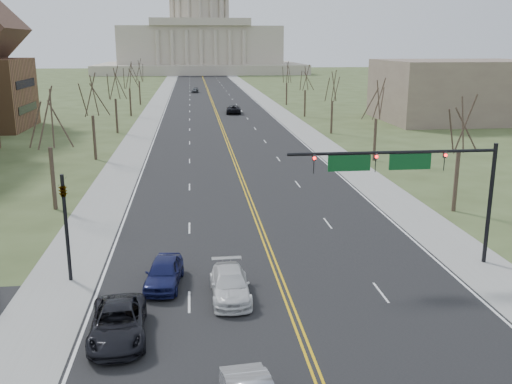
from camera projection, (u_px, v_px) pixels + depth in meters
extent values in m
cube|color=black|center=(213.00, 103.00, 125.50)|extent=(20.00, 380.00, 0.01)
cube|color=black|center=(301.00, 335.00, 25.49)|extent=(120.00, 14.00, 0.01)
cube|color=gray|center=(157.00, 103.00, 124.20)|extent=(4.00, 380.00, 0.03)
cube|color=gray|center=(266.00, 102.00, 126.79)|extent=(4.00, 380.00, 0.03)
cube|color=gold|center=(213.00, 103.00, 125.49)|extent=(0.42, 380.00, 0.01)
cube|color=silver|center=(168.00, 103.00, 124.43)|extent=(0.15, 380.00, 0.01)
cube|color=silver|center=(257.00, 102.00, 126.55)|extent=(0.15, 380.00, 0.01)
cube|color=#B5A797|center=(201.00, 68.00, 259.61)|extent=(90.00, 60.00, 4.00)
cube|color=#B5A797|center=(200.00, 45.00, 257.09)|extent=(70.00, 40.00, 16.00)
cube|color=#B5A797|center=(200.00, 22.00, 234.98)|extent=(42.00, 3.00, 3.00)
cylinder|color=#B5A797|center=(199.00, 13.00, 253.56)|extent=(24.00, 24.00, 12.00)
cylinder|color=black|center=(490.00, 204.00, 33.15)|extent=(0.24, 0.24, 7.20)
cylinder|color=black|center=(393.00, 152.00, 31.69)|extent=(12.00, 0.18, 0.18)
imported|color=black|center=(444.00, 161.00, 32.16)|extent=(0.35, 0.40, 1.10)
sphere|color=#FF0C0C|center=(446.00, 155.00, 31.92)|extent=(0.18, 0.18, 0.18)
imported|color=black|center=(375.00, 162.00, 31.72)|extent=(0.35, 0.40, 1.10)
sphere|color=#FF0C0C|center=(377.00, 157.00, 31.49)|extent=(0.18, 0.18, 0.18)
imported|color=black|center=(314.00, 164.00, 31.35)|extent=(0.35, 0.40, 1.10)
sphere|color=#FF0C0C|center=(315.00, 158.00, 31.11)|extent=(0.18, 0.18, 0.18)
cube|color=#0C4C1E|center=(410.00, 162.00, 31.94)|extent=(2.40, 0.12, 0.90)
cube|color=#0C4C1E|center=(349.00, 163.00, 31.56)|extent=(2.40, 0.12, 0.90)
cylinder|color=black|center=(66.00, 229.00, 30.71)|extent=(0.20, 0.20, 6.00)
imported|color=black|center=(63.00, 189.00, 30.15)|extent=(0.32, 0.36, 0.99)
cylinder|color=#31241D|center=(456.00, 182.00, 43.89)|extent=(0.32, 0.32, 4.68)
cylinder|color=#31241D|center=(53.00, 179.00, 44.35)|extent=(0.32, 0.32, 4.95)
cylinder|color=#31241D|center=(375.00, 140.00, 63.12)|extent=(0.32, 0.32, 4.68)
cylinder|color=#31241D|center=(94.00, 138.00, 63.58)|extent=(0.32, 0.32, 4.95)
cylinder|color=#31241D|center=(332.00, 117.00, 82.35)|extent=(0.32, 0.32, 4.68)
cylinder|color=#31241D|center=(117.00, 116.00, 82.81)|extent=(0.32, 0.32, 4.95)
cylinder|color=#31241D|center=(305.00, 103.00, 101.58)|extent=(0.32, 0.32, 4.68)
cylinder|color=#31241D|center=(130.00, 102.00, 102.04)|extent=(0.32, 0.32, 4.95)
cylinder|color=#31241D|center=(287.00, 94.00, 120.81)|extent=(0.32, 0.32, 4.68)
cylinder|color=#31241D|center=(140.00, 93.00, 121.27)|extent=(0.32, 0.32, 4.95)
cube|color=black|center=(28.00, 108.00, 86.90)|extent=(0.10, 9.80, 1.20)
cube|color=black|center=(26.00, 84.00, 85.97)|extent=(0.10, 9.80, 1.20)
cube|color=#6F5A4E|center=(458.00, 91.00, 95.87)|extent=(25.00, 20.00, 10.00)
imported|color=black|center=(118.00, 323.00, 25.10)|extent=(2.73, 5.37, 1.45)
imported|color=silver|center=(230.00, 285.00, 29.17)|extent=(2.01, 4.80, 1.38)
imported|color=#151A4C|center=(164.00, 272.00, 30.57)|extent=(2.24, 4.60, 1.51)
imported|color=black|center=(234.00, 109.00, 106.38)|extent=(3.05, 5.88, 1.59)
imported|color=#4E5256|center=(195.00, 90.00, 151.61)|extent=(2.06, 4.24, 1.39)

